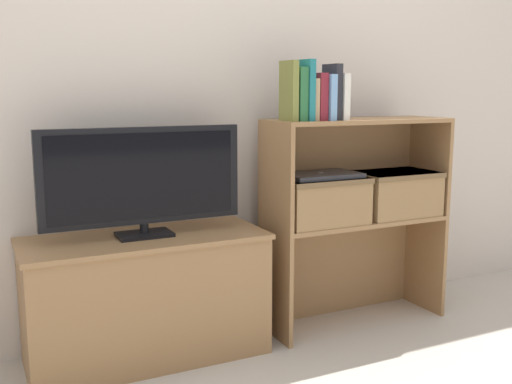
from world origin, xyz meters
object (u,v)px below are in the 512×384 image
object	(u,v)px
book_skyblue	(324,97)
book_charcoal	(332,92)
tv	(143,178)
laptop	(320,175)
book_tan	(310,100)
book_maroon	(317,97)
book_ivory	(339,97)
book_olive	(289,91)
book_teal	(304,90)
tv_stand	(146,297)
storage_basket_left	(320,198)
book_forest	(297,94)
storage_basket_right	(394,191)

from	to	relation	value
book_skyblue	book_charcoal	distance (m)	0.04
book_skyblue	book_charcoal	world-z (taller)	book_charcoal
tv	laptop	size ratio (longest dim) A/B	2.40
book_tan	laptop	distance (m)	0.35
book_tan	book_maroon	bearing A→B (deg)	0.00
book_ivory	book_olive	bearing A→B (deg)	180.00
book_teal	book_skyblue	distance (m)	0.11
book_maroon	tv_stand	bearing A→B (deg)	172.55
book_tan	storage_basket_left	xyz separation A→B (m)	(0.08, 0.04, -0.44)
book_forest	book_ivory	bearing A→B (deg)	0.00
tv	book_charcoal	world-z (taller)	book_charcoal
book_charcoal	storage_basket_left	size ratio (longest dim) A/B	0.61
tv	book_maroon	world-z (taller)	book_maroon
book_teal	storage_basket_right	size ratio (longest dim) A/B	0.65
tv	laptop	xyz separation A→B (m)	(0.80, -0.06, -0.03)
laptop	book_tan	bearing A→B (deg)	-156.53
tv	storage_basket_left	xyz separation A→B (m)	(0.80, -0.06, -0.14)
tv	book_forest	world-z (taller)	book_forest
tv_stand	book_forest	world-z (taller)	book_forest
tv_stand	book_ivory	xyz separation A→B (m)	(0.86, -0.10, 0.82)
book_charcoal	tv_stand	bearing A→B (deg)	173.24
book_tan	book_charcoal	distance (m)	0.12
book_ivory	book_maroon	bearing A→B (deg)	180.00
book_forest	book_charcoal	world-z (taller)	book_charcoal
laptop	book_teal	bearing A→B (deg)	-162.37
storage_basket_left	book_tan	bearing A→B (deg)	-156.53
book_olive	book_skyblue	xyz separation A→B (m)	(0.18, 0.00, -0.03)
book_forest	book_tan	distance (m)	0.07
book_charcoal	storage_basket_left	distance (m)	0.48
tv	book_tan	bearing A→B (deg)	-7.67
book_forest	laptop	xyz separation A→B (m)	(0.15, 0.04, -0.36)
book_forest	book_ivory	world-z (taller)	book_forest
book_forest	book_charcoal	distance (m)	0.18
book_forest	tv_stand	bearing A→B (deg)	171.44
book_tan	book_skyblue	world-z (taller)	book_skyblue
book_tan	book_skyblue	size ratio (longest dim) A/B	0.91
book_maroon	book_ivory	xyz separation A→B (m)	(0.11, 0.00, -0.00)
laptop	storage_basket_right	bearing A→B (deg)	-0.00
book_olive	book_tan	xyz separation A→B (m)	(0.11, 0.00, -0.04)
tv_stand	book_charcoal	xyz separation A→B (m)	(0.83, -0.10, 0.84)
book_forest	book_maroon	distance (m)	0.10
book_ivory	book_charcoal	bearing A→B (deg)	180.00
book_teal	book_maroon	bearing A→B (deg)	0.00
tv	tv_stand	bearing A→B (deg)	90.00
book_forest	storage_basket_left	xyz separation A→B (m)	(0.15, 0.04, -0.47)
book_skyblue	laptop	size ratio (longest dim) A/B	0.57
tv_stand	book_maroon	xyz separation A→B (m)	(0.75, -0.10, 0.82)
book_maroon	book_teal	bearing A→B (deg)	180.00
book_olive	book_skyblue	size ratio (longest dim) A/B	1.28
storage_basket_left	storage_basket_right	distance (m)	0.42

